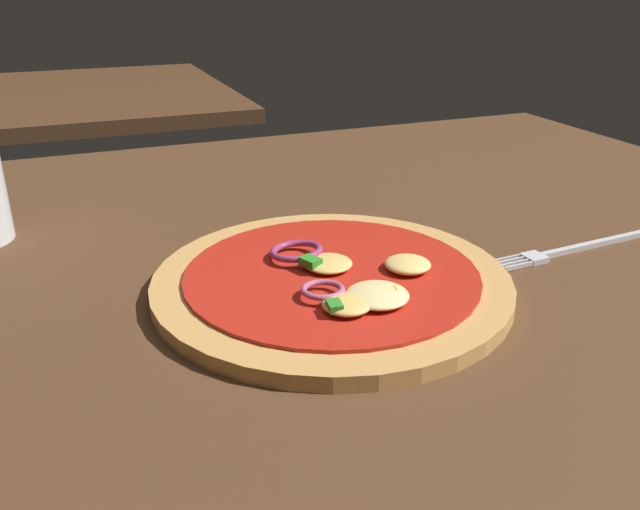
{
  "coord_description": "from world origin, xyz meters",
  "views": [
    {
      "loc": [
        -0.22,
        -0.44,
        0.26
      ],
      "look_at": [
        -0.04,
        0.02,
        0.05
      ],
      "focal_mm": 37.06,
      "sensor_mm": 36.0,
      "label": 1
    }
  ],
  "objects": [
    {
      "name": "fork",
      "position": [
        0.19,
        -0.01,
        0.03
      ],
      "size": [
        0.17,
        0.02,
        0.0
      ],
      "color": "silver",
      "rests_on": "dining_table"
    },
    {
      "name": "background_table",
      "position": [
        -0.24,
        1.05,
        0.01
      ],
      "size": [
        0.75,
        0.66,
        0.03
      ],
      "color": "#4C301C",
      "rests_on": "ground"
    },
    {
      "name": "dining_table",
      "position": [
        0.0,
        0.0,
        0.01
      ],
      "size": [
        1.11,
        1.03,
        0.03
      ],
      "color": "#4C301C",
      "rests_on": "ground"
    },
    {
      "name": "pizza",
      "position": [
        -0.04,
        0.0,
        0.03
      ],
      "size": [
        0.29,
        0.29,
        0.03
      ],
      "color": "tan",
      "rests_on": "dining_table"
    }
  ]
}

